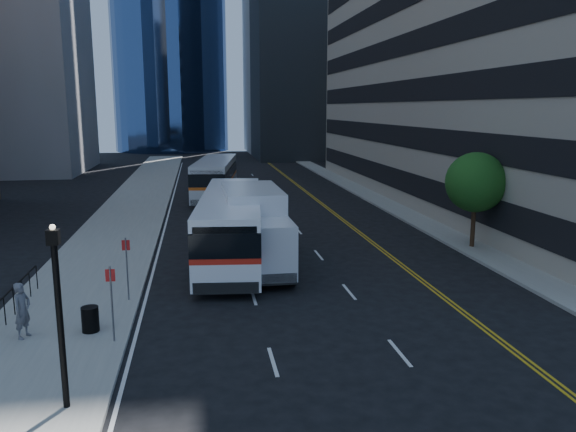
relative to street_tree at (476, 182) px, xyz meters
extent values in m
plane|color=black|center=(-9.00, -8.00, -3.64)|extent=(160.00, 160.00, 0.00)
cube|color=gray|center=(-19.50, 17.00, -3.57)|extent=(5.00, 90.00, 0.15)
cube|color=gray|center=(0.00, 17.00, -3.57)|extent=(2.00, 90.00, 0.15)
cylinder|color=#332114|center=(0.00, 0.00, -2.39)|extent=(0.24, 0.24, 2.20)
sphere|color=#164E1A|center=(0.00, 0.00, 0.01)|extent=(3.20, 3.20, 3.20)
cylinder|color=black|center=(-18.00, -14.00, -1.39)|extent=(0.16, 0.16, 4.20)
cube|color=black|center=(-18.00, -14.00, 0.89)|extent=(0.28, 0.28, 0.36)
cube|color=white|center=(-13.00, -0.12, -2.67)|extent=(4.04, 13.09, 1.18)
cube|color=red|center=(-13.00, -0.12, -1.98)|extent=(4.06, 13.12, 0.24)
cube|color=black|center=(-13.00, -0.12, -1.39)|extent=(4.06, 13.12, 0.97)
cube|color=white|center=(-13.00, -0.12, -0.58)|extent=(4.04, 13.09, 0.54)
cylinder|color=black|center=(-14.65, -3.84, -3.10)|extent=(0.43, 1.10, 1.07)
cylinder|color=black|center=(-12.11, -4.09, -3.10)|extent=(0.43, 1.10, 1.07)
cylinder|color=black|center=(-13.93, 3.43, -3.10)|extent=(0.43, 1.10, 1.07)
cylinder|color=black|center=(-11.39, 3.18, -3.10)|extent=(0.43, 1.10, 1.07)
cube|color=silver|center=(-13.14, 20.22, -2.70)|extent=(4.37, 12.79, 1.15)
cube|color=orange|center=(-13.14, 20.22, -2.02)|extent=(4.39, 12.81, 0.23)
cube|color=black|center=(-13.14, 20.22, -1.45)|extent=(4.39, 12.81, 0.94)
cube|color=silver|center=(-13.14, 20.22, -0.66)|extent=(4.37, 12.79, 0.52)
cylinder|color=black|center=(-14.87, 16.66, -3.12)|extent=(0.45, 1.08, 1.04)
cylinder|color=black|center=(-12.42, 16.33, -3.12)|extent=(0.45, 1.08, 1.04)
cylinder|color=black|center=(-13.93, 23.70, -3.12)|extent=(0.45, 1.08, 1.04)
cylinder|color=black|center=(-11.47, 23.37, -3.12)|extent=(0.45, 1.08, 1.04)
cube|color=silver|center=(-11.96, -4.56, -2.03)|extent=(2.70, 2.48, 2.33)
cube|color=black|center=(-11.95, -5.62, -1.59)|extent=(2.47, 0.09, 1.22)
cube|color=silver|center=(-12.02, -0.68, -1.36)|extent=(2.74, 5.37, 2.89)
cube|color=black|center=(-12.00, -1.90, -3.03)|extent=(2.17, 7.36, 0.28)
cylinder|color=black|center=(-13.17, -4.80, -3.11)|extent=(0.33, 1.07, 1.07)
cylinder|color=black|center=(-10.75, -4.77, -3.11)|extent=(0.33, 1.07, 1.07)
cylinder|color=black|center=(-13.25, 0.75, -3.11)|extent=(0.33, 1.07, 1.07)
cylinder|color=black|center=(-10.82, 0.78, -3.11)|extent=(0.33, 1.07, 1.07)
cylinder|color=black|center=(-18.29, -9.05, -3.06)|extent=(0.74, 0.74, 0.85)
imported|color=#58585F|center=(-20.34, -9.23, -2.56)|extent=(0.66, 0.79, 1.86)
camera|label=1|loc=(-14.54, -27.66, 3.90)|focal=35.00mm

